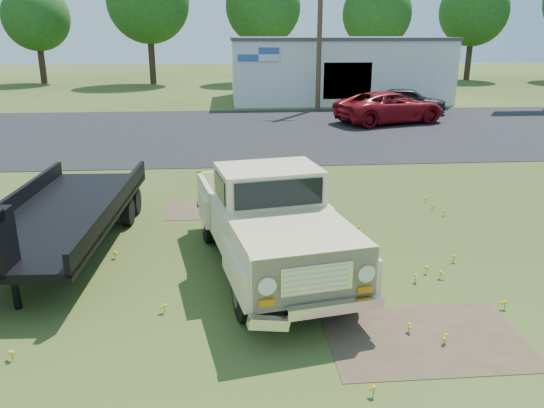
{
  "coord_description": "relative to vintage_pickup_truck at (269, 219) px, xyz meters",
  "views": [
    {
      "loc": [
        -1.44,
        -9.88,
        4.49
      ],
      "look_at": [
        -0.53,
        1.0,
        0.93
      ],
      "focal_mm": 35.0,
      "sensor_mm": 36.0,
      "label": 1
    }
  ],
  "objects": [
    {
      "name": "utility_pole_mid",
      "position": [
        4.69,
        22.29,
        3.56
      ],
      "size": [
        1.6,
        0.3,
        9.0
      ],
      "color": "#4F3224",
      "rests_on": "ground"
    },
    {
      "name": "vintage_pickup_truck",
      "position": [
        0.0,
        0.0,
        0.0
      ],
      "size": [
        3.28,
        6.09,
        2.09
      ],
      "primitive_type": null,
      "rotation": [
        0.0,
        0.0,
        0.19
      ],
      "color": "beige",
      "rests_on": "ground"
    },
    {
      "name": "asphalt_lot",
      "position": [
        0.69,
        15.29,
        -1.05
      ],
      "size": [
        90.0,
        14.0,
        0.02
      ],
      "primitive_type": "cube",
      "color": "black",
      "rests_on": "ground"
    },
    {
      "name": "red_pickup",
      "position": [
        7.57,
        17.11,
        -0.25
      ],
      "size": [
        6.23,
        4.26,
        1.58
      ],
      "primitive_type": "imported",
      "rotation": [
        0.0,
        0.0,
        1.88
      ],
      "color": "maroon",
      "rests_on": "ground"
    },
    {
      "name": "dirt_patch_b",
      "position": [
        -1.31,
        3.79,
        -1.05
      ],
      "size": [
        2.2,
        1.6,
        0.01
      ],
      "primitive_type": "cube",
      "color": "brown",
      "rests_on": "ground"
    },
    {
      "name": "dirt_patch_a",
      "position": [
        2.19,
        -2.71,
        -1.05
      ],
      "size": [
        3.0,
        2.0,
        0.01
      ],
      "primitive_type": "cube",
      "color": "brown",
      "rests_on": "ground"
    },
    {
      "name": "dark_sedan",
      "position": [
        9.54,
        20.24,
        -0.32
      ],
      "size": [
        4.6,
        2.82,
        1.46
      ],
      "primitive_type": "imported",
      "rotation": [
        0.0,
        0.0,
        1.3
      ],
      "color": "black",
      "rests_on": "ground"
    },
    {
      "name": "treeline_f",
      "position": [
        22.69,
        41.79,
        5.25
      ],
      "size": [
        6.4,
        6.4,
        9.52
      ],
      "color": "#352418",
      "rests_on": "ground"
    },
    {
      "name": "flatbed_trailer",
      "position": [
        -4.28,
        1.38,
        -0.11
      ],
      "size": [
        2.58,
        6.98,
        1.88
      ],
      "primitive_type": null,
      "rotation": [
        0.0,
        0.0,
        -0.04
      ],
      "color": "black",
      "rests_on": "ground"
    },
    {
      "name": "treeline_e",
      "position": [
        12.69,
        39.29,
        4.94
      ],
      "size": [
        6.08,
        6.08,
        9.04
      ],
      "color": "#352418",
      "rests_on": "ground"
    },
    {
      "name": "treeline_c",
      "position": [
        -7.31,
        39.79,
        5.89
      ],
      "size": [
        7.04,
        7.04,
        10.47
      ],
      "color": "#352418",
      "rests_on": "ground"
    },
    {
      "name": "ground",
      "position": [
        0.69,
        0.29,
        -1.05
      ],
      "size": [
        140.0,
        140.0,
        0.0
      ],
      "primitive_type": "plane",
      "color": "#2E3F14",
      "rests_on": "ground"
    },
    {
      "name": "treeline_d",
      "position": [
        2.69,
        40.79,
        5.57
      ],
      "size": [
        6.72,
        6.72,
        10.0
      ],
      "color": "#352418",
      "rests_on": "ground"
    },
    {
      "name": "commercial_building",
      "position": [
        6.69,
        27.28,
        1.05
      ],
      "size": [
        14.2,
        8.2,
        4.15
      ],
      "color": "beige",
      "rests_on": "ground"
    },
    {
      "name": "treeline_b",
      "position": [
        -17.31,
        41.29,
        4.62
      ],
      "size": [
        5.76,
        5.76,
        8.57
      ],
      "color": "#352418",
      "rests_on": "ground"
    }
  ]
}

